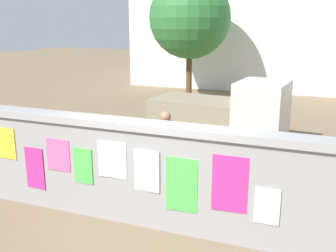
% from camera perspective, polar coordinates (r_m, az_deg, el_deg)
% --- Properties ---
extents(ground, '(60.00, 60.00, 0.00)m').
position_cam_1_polar(ground, '(14.13, 11.02, 1.04)').
color(ground, '#7A664C').
extents(poster_wall, '(8.19, 0.42, 1.77)m').
position_cam_1_polar(poster_wall, '(6.48, -1.82, -6.99)').
color(poster_wall, gray).
rests_on(poster_wall, ground).
extents(auto_rickshaw_truck, '(3.74, 1.87, 1.85)m').
position_cam_1_polar(auto_rickshaw_truck, '(10.71, 8.17, 1.69)').
color(auto_rickshaw_truck, black).
rests_on(auto_rickshaw_truck, ground).
extents(motorcycle, '(1.90, 0.56, 0.87)m').
position_cam_1_polar(motorcycle, '(10.62, -10.56, -0.96)').
color(motorcycle, black).
rests_on(motorcycle, ground).
extents(bicycle_near, '(1.71, 0.44, 0.95)m').
position_cam_1_polar(bicycle_near, '(7.73, 9.87, -7.84)').
color(bicycle_near, black).
rests_on(bicycle_near, ground).
extents(person_walking, '(0.46, 0.46, 1.62)m').
position_cam_1_polar(person_walking, '(7.88, -0.35, -2.35)').
color(person_walking, '#3F994C').
rests_on(person_walking, ground).
extents(tree_roadside, '(3.49, 3.49, 5.20)m').
position_cam_1_polar(tree_roadside, '(17.42, 3.16, 15.33)').
color(tree_roadside, brown).
rests_on(tree_roadside, ground).
extents(building_background, '(13.34, 6.77, 8.33)m').
position_cam_1_polar(building_background, '(22.36, 14.16, 16.71)').
color(building_background, white).
rests_on(building_background, ground).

